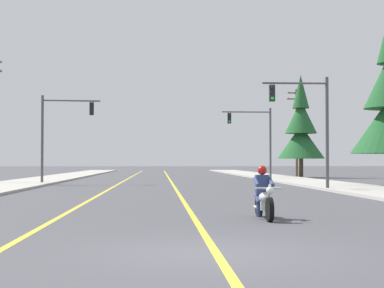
{
  "coord_description": "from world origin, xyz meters",
  "views": [
    {
      "loc": [
        -0.82,
        -10.39,
        1.57
      ],
      "look_at": [
        0.82,
        19.33,
        2.43
      ],
      "focal_mm": 56.79,
      "sensor_mm": 36.0,
      "label": 1
    }
  ],
  "objects_px": {
    "motorcycle_with_rider": "(264,198)",
    "traffic_signal_near_left": "(59,126)",
    "traffic_signal_near_right": "(309,117)",
    "utility_pole_right_far": "(297,129)",
    "conifer_tree_right_verge_far": "(301,130)",
    "traffic_signal_mid_right": "(257,133)"
  },
  "relations": [
    {
      "from": "traffic_signal_mid_right",
      "to": "traffic_signal_near_left",
      "type": "bearing_deg",
      "value": -149.74
    },
    {
      "from": "utility_pole_right_far",
      "to": "conifer_tree_right_verge_far",
      "type": "height_order",
      "value": "conifer_tree_right_verge_far"
    },
    {
      "from": "traffic_signal_near_left",
      "to": "utility_pole_right_far",
      "type": "distance_m",
      "value": 30.68
    },
    {
      "from": "motorcycle_with_rider",
      "to": "traffic_signal_mid_right",
      "type": "xyz_separation_m",
      "value": [
        5.58,
        35.35,
        3.47
      ]
    },
    {
      "from": "utility_pole_right_far",
      "to": "traffic_signal_near_right",
      "type": "bearing_deg",
      "value": -101.79
    },
    {
      "from": "traffic_signal_near_right",
      "to": "traffic_signal_near_left",
      "type": "relative_size",
      "value": 1.0
    },
    {
      "from": "traffic_signal_near_left",
      "to": "utility_pole_right_far",
      "type": "bearing_deg",
      "value": 44.68
    },
    {
      "from": "motorcycle_with_rider",
      "to": "traffic_signal_near_left",
      "type": "distance_m",
      "value": 28.34
    },
    {
      "from": "traffic_signal_near_right",
      "to": "traffic_signal_mid_right",
      "type": "bearing_deg",
      "value": 89.26
    },
    {
      "from": "motorcycle_with_rider",
      "to": "traffic_signal_near_left",
      "type": "relative_size",
      "value": 0.35
    },
    {
      "from": "motorcycle_with_rider",
      "to": "traffic_signal_near_right",
      "type": "bearing_deg",
      "value": 71.72
    },
    {
      "from": "traffic_signal_near_right",
      "to": "utility_pole_right_far",
      "type": "bearing_deg",
      "value": 78.21
    },
    {
      "from": "motorcycle_with_rider",
      "to": "traffic_signal_mid_right",
      "type": "distance_m",
      "value": 35.95
    },
    {
      "from": "traffic_signal_near_left",
      "to": "utility_pole_right_far",
      "type": "height_order",
      "value": "utility_pole_right_far"
    },
    {
      "from": "traffic_signal_mid_right",
      "to": "traffic_signal_near_right",
      "type": "bearing_deg",
      "value": -90.74
    },
    {
      "from": "traffic_signal_mid_right",
      "to": "conifer_tree_right_verge_far",
      "type": "height_order",
      "value": "conifer_tree_right_verge_far"
    },
    {
      "from": "motorcycle_with_rider",
      "to": "traffic_signal_mid_right",
      "type": "bearing_deg",
      "value": 81.03
    },
    {
      "from": "traffic_signal_near_right",
      "to": "traffic_signal_mid_right",
      "type": "distance_m",
      "value": 19.2
    },
    {
      "from": "utility_pole_right_far",
      "to": "motorcycle_with_rider",
      "type": "bearing_deg",
      "value": -104.02
    },
    {
      "from": "traffic_signal_near_right",
      "to": "conifer_tree_right_verge_far",
      "type": "relative_size",
      "value": 0.61
    },
    {
      "from": "conifer_tree_right_verge_far",
      "to": "traffic_signal_near_left",
      "type": "bearing_deg",
      "value": -142.92
    },
    {
      "from": "utility_pole_right_far",
      "to": "conifer_tree_right_verge_far",
      "type": "relative_size",
      "value": 0.93
    }
  ]
}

